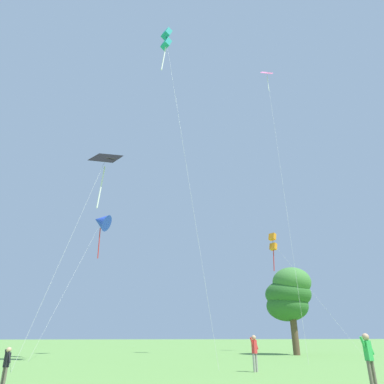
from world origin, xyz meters
TOP-DOWN VIEW (x-y plane):
  - kite_teal_box at (-1.09, 17.48)m, footprint 3.39×5.13m
  - kite_pink_low at (10.41, 21.99)m, footprint 3.41×7.32m
  - kite_black_large at (-5.39, 18.56)m, footprint 4.06×6.05m
  - kite_blue_delta at (-6.10, 29.08)m, footprint 4.21×9.10m
  - kite_orange_box at (14.32, 33.45)m, footprint 4.43×8.86m
  - person_child_small at (-6.81, 8.16)m, footprint 0.34×0.30m
  - person_with_spool at (5.04, 5.68)m, footprint 0.54×0.23m
  - person_in_blue_jacket at (3.25, 11.73)m, footprint 0.50×0.30m
  - tree_left_oak at (12.35, 26.45)m, footprint 4.33×4.46m

SIDE VIEW (x-z plane):
  - person_child_small at x=-6.81m, z-range 0.12..1.35m
  - person_in_blue_jacket at x=3.25m, z-range 0.16..1.78m
  - person_with_spool at x=5.04m, z-range 0.17..1.83m
  - tree_left_oak at x=12.35m, z-range 1.33..9.10m
  - kite_orange_box at x=14.32m, z-range 5.51..18.92m
  - kite_blue_delta at x=-6.10m, z-range 5.65..19.13m
  - kite_black_large at x=-5.39m, z-range 5.68..20.80m
  - kite_teal_box at x=-1.09m, z-range 12.35..39.56m
  - kite_pink_low at x=10.41m, z-range 11.87..40.92m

